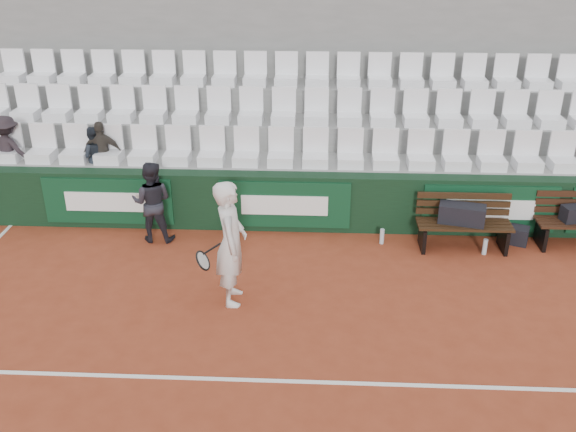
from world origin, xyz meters
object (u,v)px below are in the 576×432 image
object	(u,v)px
sports_bag_left	(462,214)
water_bottle_near	(382,236)
tennis_player	(231,243)
spectator_c	(91,131)
spectator_a	(4,125)
ball_kid	(152,202)
bench_left	(463,236)
sports_bag_ground	(513,234)
spectator_b	(100,129)
water_bottle_far	(485,247)

from	to	relation	value
sports_bag_left	water_bottle_near	size ratio (longest dim) A/B	2.77
tennis_player	spectator_c	size ratio (longest dim) A/B	1.70
spectator_a	ball_kid	bearing A→B (deg)	172.76
bench_left	tennis_player	world-z (taller)	tennis_player
sports_bag_ground	spectator_c	size ratio (longest dim) A/B	0.44
spectator_b	spectator_c	size ratio (longest dim) A/B	1.09
sports_bag_left	water_bottle_far	size ratio (longest dim) A/B	2.72
ball_kid	spectator_b	xyz separation A→B (m)	(-1.08, 1.03, 0.89)
tennis_player	spectator_a	world-z (taller)	spectator_a
sports_bag_ground	spectator_c	xyz separation A→B (m)	(-7.18, 0.84, 1.39)
ball_kid	spectator_a	xyz separation A→B (m)	(-2.75, 1.03, 0.93)
sports_bag_left	spectator_a	world-z (taller)	spectator_a
tennis_player	water_bottle_near	bearing A→B (deg)	38.62
tennis_player	spectator_c	world-z (taller)	spectator_c
water_bottle_near	tennis_player	size ratio (longest dim) A/B	0.14
sports_bag_left	tennis_player	world-z (taller)	tennis_player
tennis_player	ball_kid	size ratio (longest dim) A/B	1.32
bench_left	spectator_b	distance (m)	6.38
water_bottle_near	spectator_b	bearing A→B (deg)	168.42
spectator_b	water_bottle_far	bearing A→B (deg)	158.01
sports_bag_ground	spectator_a	size ratio (longest dim) A/B	0.38
bench_left	sports_bag_left	size ratio (longest dim) A/B	2.08
bench_left	ball_kid	size ratio (longest dim) A/B	1.09
spectator_a	tennis_player	bearing A→B (deg)	160.13
water_bottle_far	tennis_player	world-z (taller)	tennis_player
sports_bag_left	spectator_a	size ratio (longest dim) A/B	0.58
sports_bag_ground	ball_kid	size ratio (longest dim) A/B	0.34
ball_kid	spectator_b	world-z (taller)	spectator_b
sports_bag_left	water_bottle_near	distance (m)	1.32
spectator_c	water_bottle_near	bearing A→B (deg)	154.37
water_bottle_near	ball_kid	distance (m)	3.81
bench_left	spectator_b	world-z (taller)	spectator_b
bench_left	ball_kid	xyz separation A→B (m)	(-5.06, 0.08, 0.46)
water_bottle_near	sports_bag_left	bearing A→B (deg)	-3.63
sports_bag_left	spectator_a	bearing A→B (deg)	172.13
spectator_c	sports_bag_left	bearing A→B (deg)	155.85
sports_bag_left	water_bottle_far	xyz separation A→B (m)	(0.38, -0.21, -0.47)
sports_bag_left	tennis_player	distance (m)	3.89
spectator_a	spectator_b	size ratio (longest dim) A/B	1.07
sports_bag_left	ball_kid	distance (m)	5.01
water_bottle_near	tennis_player	xyz separation A→B (m)	(-2.24, -1.79, 0.77)
water_bottle_far	spectator_a	world-z (taller)	spectator_a
sports_bag_ground	water_bottle_near	distance (m)	2.18
bench_left	spectator_a	distance (m)	8.01
sports_bag_ground	spectator_a	world-z (taller)	spectator_a
sports_bag_ground	spectator_b	distance (m)	7.22
sports_bag_ground	spectator_b	bearing A→B (deg)	173.17
spectator_b	water_bottle_near	bearing A→B (deg)	157.65
tennis_player	spectator_b	distance (m)	3.87
sports_bag_ground	spectator_a	bearing A→B (deg)	174.47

